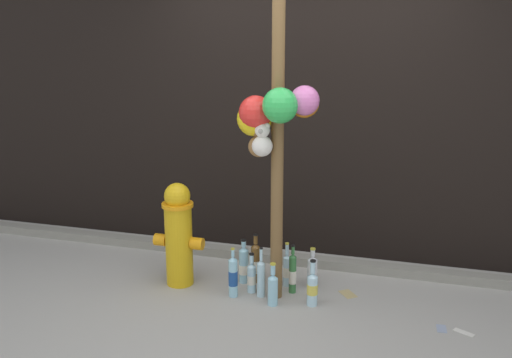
{
  "coord_description": "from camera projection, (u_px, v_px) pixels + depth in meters",
  "views": [
    {
      "loc": [
        0.93,
        -3.33,
        1.94
      ],
      "look_at": [
        -0.16,
        0.47,
        0.92
      ],
      "focal_mm": 38.69,
      "sensor_mm": 36.0,
      "label": 1
    }
  ],
  "objects": [
    {
      "name": "bottle_2",
      "position": [
        312.0,
        271.0,
        4.39
      ],
      "size": [
        0.08,
        0.08,
        0.33
      ],
      "color": "silver",
      "rests_on": "ground_plane"
    },
    {
      "name": "building_wall",
      "position": [
        307.0,
        52.0,
        4.81
      ],
      "size": [
        10.0,
        0.2,
        3.64
      ],
      "color": "black",
      "rests_on": "ground_plane"
    },
    {
      "name": "litter_3",
      "position": [
        464.0,
        332.0,
        3.74
      ],
      "size": [
        0.14,
        0.11,
        0.01
      ],
      "primitive_type": "cube",
      "rotation": [
        0.0,
        0.0,
        2.65
      ],
      "color": "silver",
      "rests_on": "ground_plane"
    },
    {
      "name": "bottle_4",
      "position": [
        274.0,
        266.0,
        4.46
      ],
      "size": [
        0.06,
        0.06,
        0.35
      ],
      "color": "brown",
      "rests_on": "ground_plane"
    },
    {
      "name": "litter_1",
      "position": [
        348.0,
        294.0,
        4.3
      ],
      "size": [
        0.16,
        0.17,
        0.01
      ],
      "primitive_type": "cube",
      "rotation": [
        0.0,
        0.0,
        2.22
      ],
      "color": "tan",
      "rests_on": "ground_plane"
    },
    {
      "name": "bottle_10",
      "position": [
        312.0,
        288.0,
        4.09
      ],
      "size": [
        0.08,
        0.08,
        0.36
      ],
      "color": "#B2DBEA",
      "rests_on": "ground_plane"
    },
    {
      "name": "bottle_5",
      "position": [
        287.0,
        269.0,
        4.41
      ],
      "size": [
        0.06,
        0.06,
        0.37
      ],
      "color": "#B2DBEA",
      "rests_on": "ground_plane"
    },
    {
      "name": "litter_0",
      "position": [
        170.0,
        278.0,
        4.58
      ],
      "size": [
        0.08,
        0.08,
        0.01
      ],
      "primitive_type": "cube",
      "rotation": [
        0.0,
        0.0,
        2.36
      ],
      "color": "tan",
      "rests_on": "ground_plane"
    },
    {
      "name": "bottle_9",
      "position": [
        244.0,
        265.0,
        4.48
      ],
      "size": [
        0.08,
        0.08,
        0.37
      ],
      "color": "#93CCE0",
      "rests_on": "ground_plane"
    },
    {
      "name": "litter_2",
      "position": [
        442.0,
        328.0,
        3.78
      ],
      "size": [
        0.07,
        0.11,
        0.01
      ],
      "primitive_type": "cube",
      "rotation": [
        0.0,
        0.0,
        0.06
      ],
      "color": "#8C99B2",
      "rests_on": "ground_plane"
    },
    {
      "name": "bottle_6",
      "position": [
        293.0,
        273.0,
        4.29
      ],
      "size": [
        0.06,
        0.06,
        0.4
      ],
      "color": "#337038",
      "rests_on": "ground_plane"
    },
    {
      "name": "curb_strip",
      "position": [
        294.0,
        259.0,
        4.87
      ],
      "size": [
        8.0,
        0.12,
        0.08
      ],
      "primitive_type": "cube",
      "color": "gray",
      "rests_on": "ground_plane"
    },
    {
      "name": "bottle_8",
      "position": [
        233.0,
        276.0,
        4.22
      ],
      "size": [
        0.07,
        0.07,
        0.4
      ],
      "color": "#93CCE0",
      "rests_on": "ground_plane"
    },
    {
      "name": "bottle_3",
      "position": [
        273.0,
        288.0,
        4.1
      ],
      "size": [
        0.08,
        0.08,
        0.33
      ],
      "color": "#93CCE0",
      "rests_on": "ground_plane"
    },
    {
      "name": "memorial_post",
      "position": [
        275.0,
        98.0,
        3.86
      ],
      "size": [
        0.6,
        0.51,
        2.73
      ],
      "color": "brown",
      "rests_on": "ground_plane"
    },
    {
      "name": "ground_plane",
      "position": [
        260.0,
        326.0,
        3.83
      ],
      "size": [
        14.0,
        14.0,
        0.0
      ],
      "primitive_type": "plane",
      "color": "#9E9B93"
    },
    {
      "name": "bottle_0",
      "position": [
        256.0,
        263.0,
        4.48
      ],
      "size": [
        0.08,
        0.08,
        0.41
      ],
      "color": "brown",
      "rests_on": "ground_plane"
    },
    {
      "name": "bottle_1",
      "position": [
        252.0,
        277.0,
        4.31
      ],
      "size": [
        0.07,
        0.07,
        0.32
      ],
      "color": "#B2DBEA",
      "rests_on": "ground_plane"
    },
    {
      "name": "fire_hydrant",
      "position": [
        179.0,
        234.0,
        4.39
      ],
      "size": [
        0.41,
        0.25,
        0.84
      ],
      "color": "gold",
      "rests_on": "ground_plane"
    },
    {
      "name": "bottle_7",
      "position": [
        261.0,
        277.0,
        4.23
      ],
      "size": [
        0.06,
        0.06,
        0.4
      ],
      "color": "#B2DBEA",
      "rests_on": "ground_plane"
    }
  ]
}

